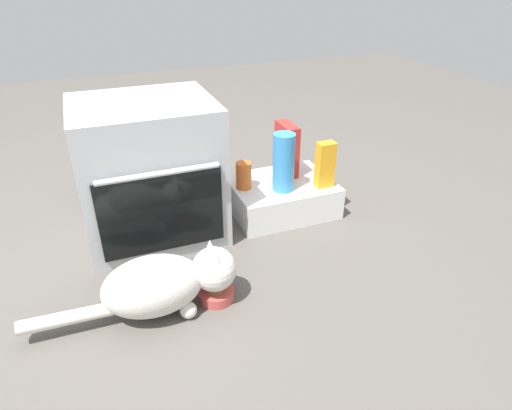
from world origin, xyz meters
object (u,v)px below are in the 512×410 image
at_px(food_bowl, 216,293).
at_px(cereal_box, 287,149).
at_px(pantry_cabinet, 281,196).
at_px(oven, 150,171).
at_px(sauce_jar, 244,175).
at_px(water_bottle, 284,163).
at_px(juice_carton, 325,165).
at_px(cat, 165,283).

bearing_deg(food_bowl, cereal_box, 47.55).
bearing_deg(cereal_box, pantry_cabinet, -125.08).
bearing_deg(food_bowl, oven, 102.50).
distance_m(cereal_box, sauce_jar, 0.30).
height_order(food_bowl, cereal_box, cereal_box).
relative_size(sauce_jar, water_bottle, 0.47).
bearing_deg(pantry_cabinet, oven, 177.23).
xyz_separation_m(oven, juice_carton, (0.86, -0.15, -0.04)).
height_order(cat, water_bottle, water_bottle).
xyz_separation_m(pantry_cabinet, food_bowl, (-0.54, -0.57, -0.06)).
xyz_separation_m(food_bowl, cereal_box, (0.61, 0.67, 0.28)).
xyz_separation_m(cereal_box, water_bottle, (-0.10, -0.18, 0.01)).
relative_size(juice_carton, water_bottle, 0.80).
height_order(food_bowl, juice_carton, juice_carton).
distance_m(oven, juice_carton, 0.87).
relative_size(oven, pantry_cabinet, 1.24).
relative_size(cereal_box, juice_carton, 1.17).
distance_m(food_bowl, juice_carton, 0.89).
height_order(cat, sauce_jar, sauce_jar).
bearing_deg(water_bottle, food_bowl, -136.23).
height_order(cat, juice_carton, juice_carton).
bearing_deg(oven, sauce_jar, -2.61).
distance_m(sauce_jar, water_bottle, 0.22).
bearing_deg(juice_carton, pantry_cabinet, 146.90).
bearing_deg(pantry_cabinet, juice_carton, -33.10).
xyz_separation_m(oven, pantry_cabinet, (0.67, -0.03, -0.25)).
relative_size(food_bowl, water_bottle, 0.48).
bearing_deg(sauce_jar, cat, -132.68).
xyz_separation_m(oven, cereal_box, (0.74, 0.07, -0.02)).
relative_size(oven, food_bowl, 4.66).
relative_size(oven, cat, 0.82).
bearing_deg(juice_carton, cat, -154.43).
bearing_deg(water_bottle, cereal_box, 60.76).
height_order(pantry_cabinet, food_bowl, pantry_cabinet).
height_order(oven, food_bowl, oven).
distance_m(food_bowl, cat, 0.23).
bearing_deg(pantry_cabinet, sauce_jar, 176.89).
bearing_deg(cereal_box, oven, -174.85).
bearing_deg(oven, water_bottle, -9.77).
distance_m(juice_carton, water_bottle, 0.22).
distance_m(pantry_cabinet, water_bottle, 0.25).
xyz_separation_m(food_bowl, sauce_jar, (0.33, 0.58, 0.21)).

